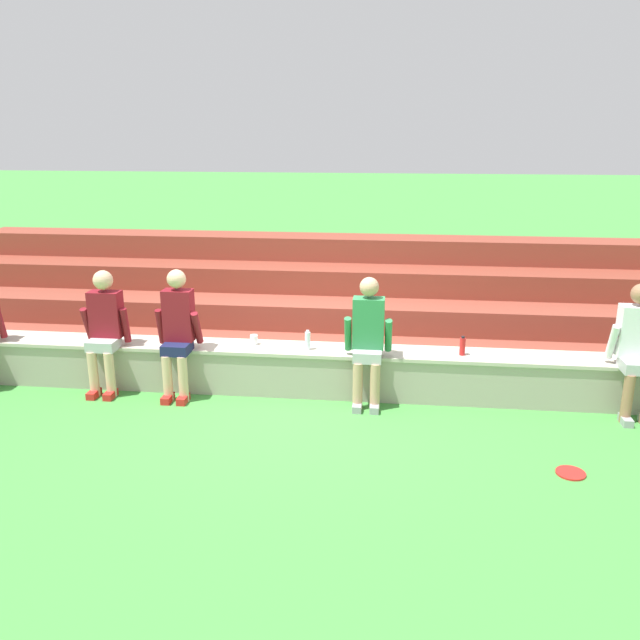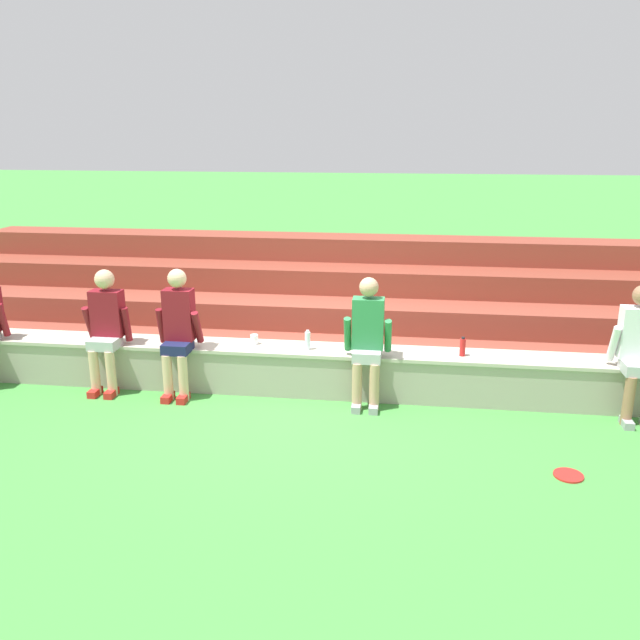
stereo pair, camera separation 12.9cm
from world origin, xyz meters
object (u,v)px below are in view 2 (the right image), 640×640
object	(u,v)px
person_right_of_center	(367,338)
plastic_cup_middle	(254,339)
water_bottle_near_right	(93,327)
frisbee	(568,475)
water_bottle_mid_left	(308,340)
person_left_of_center	(106,326)
person_far_right	(639,348)
person_center	(178,329)
water_bottle_center_gap	(463,347)

from	to	relation	value
person_right_of_center	plastic_cup_middle	xyz separation A→B (m)	(-1.36, 0.32, -0.18)
water_bottle_near_right	frisbee	bearing A→B (deg)	-17.65
water_bottle_mid_left	water_bottle_near_right	size ratio (longest dim) A/B	0.83
person_left_of_center	person_far_right	distance (m)	5.91
person_right_of_center	frisbee	distance (m)	2.47
water_bottle_mid_left	person_far_right	bearing A→B (deg)	-2.76
person_right_of_center	person_far_right	bearing A→B (deg)	0.77
water_bottle_near_right	plastic_cup_middle	xyz separation A→B (m)	(2.01, -0.00, -0.07)
person_left_of_center	water_bottle_mid_left	world-z (taller)	person_left_of_center
person_center	person_right_of_center	distance (m)	2.17
person_left_of_center	person_right_of_center	bearing A→B (deg)	-0.71
frisbee	water_bottle_center_gap	bearing A→B (deg)	118.38
person_right_of_center	water_bottle_near_right	xyz separation A→B (m)	(-3.37, 0.32, -0.11)
person_far_right	water_bottle_center_gap	size ratio (longest dim) A/B	6.53
frisbee	person_far_right	bearing A→B (deg)	56.05
person_right_of_center	plastic_cup_middle	bearing A→B (deg)	166.72
person_center	person_left_of_center	bearing A→B (deg)	177.54
person_right_of_center	water_bottle_mid_left	size ratio (longest dim) A/B	6.24
water_bottle_center_gap	water_bottle_near_right	xyz separation A→B (m)	(-4.42, 0.09, 0.03)
frisbee	person_right_of_center	bearing A→B (deg)	144.66
plastic_cup_middle	frisbee	world-z (taller)	plastic_cup_middle
person_right_of_center	water_bottle_near_right	bearing A→B (deg)	174.50
water_bottle_mid_left	person_left_of_center	bearing A→B (deg)	-175.83
person_far_right	water_bottle_near_right	xyz separation A→B (m)	(-6.21, 0.29, -0.11)
person_left_of_center	water_bottle_center_gap	world-z (taller)	person_left_of_center
person_center	water_bottle_mid_left	world-z (taller)	person_center
person_left_of_center	frisbee	size ratio (longest dim) A/B	5.48
person_left_of_center	person_right_of_center	world-z (taller)	person_right_of_center
person_left_of_center	water_bottle_near_right	distance (m)	0.44
water_bottle_near_right	water_bottle_center_gap	bearing A→B (deg)	-1.22
water_bottle_center_gap	person_center	bearing A→B (deg)	-175.91
water_bottle_center_gap	water_bottle_near_right	bearing A→B (deg)	178.78
person_right_of_center	water_bottle_mid_left	world-z (taller)	person_right_of_center
person_center	person_far_right	bearing A→B (deg)	0.44
person_center	frisbee	size ratio (longest dim) A/B	5.63
person_center	water_bottle_mid_left	bearing A→B (deg)	8.14
person_far_right	water_bottle_mid_left	size ratio (longest dim) A/B	6.20
person_far_right	water_bottle_mid_left	distance (m)	3.55
person_far_right	plastic_cup_middle	distance (m)	4.22
frisbee	water_bottle_mid_left	bearing A→B (deg)	149.07
person_left_of_center	person_right_of_center	size ratio (longest dim) A/B	0.99
water_bottle_mid_left	plastic_cup_middle	bearing A→B (deg)	170.44
plastic_cup_middle	person_far_right	bearing A→B (deg)	-3.84
person_far_right	plastic_cup_middle	world-z (taller)	person_far_right
plastic_cup_middle	frisbee	bearing A→B (deg)	-27.14
water_bottle_mid_left	frisbee	distance (m)	3.11
water_bottle_center_gap	person_right_of_center	bearing A→B (deg)	-167.68
person_center	water_bottle_mid_left	distance (m)	1.49
plastic_cup_middle	person_center	bearing A→B (deg)	-158.45
person_left_of_center	water_bottle_center_gap	size ratio (longest dim) A/B	6.52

